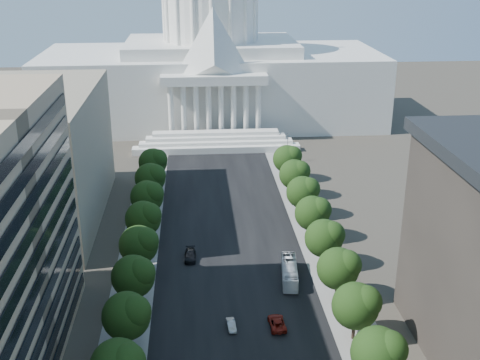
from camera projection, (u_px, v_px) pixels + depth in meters
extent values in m
cube|color=black|center=(227.00, 230.00, 135.30)|extent=(30.00, 260.00, 0.01)
cube|color=gray|center=(142.00, 233.00, 133.91)|extent=(8.00, 260.00, 0.02)
cube|color=gray|center=(310.00, 227.00, 136.70)|extent=(8.00, 260.00, 0.02)
cube|color=white|center=(212.00, 86.00, 219.27)|extent=(120.00, 50.00, 25.00)
cube|color=white|center=(211.00, 46.00, 214.08)|extent=(60.00, 40.00, 4.00)
cube|color=white|center=(214.00, 79.00, 191.27)|extent=(34.00, 8.00, 3.00)
cylinder|color=white|center=(210.00, 17.00, 210.50)|extent=(32.00, 32.00, 16.00)
cube|color=gray|center=(12.00, 158.00, 135.73)|extent=(38.00, 52.00, 30.00)
cylinder|color=#33261C|center=(128.00, 341.00, 94.36)|extent=(0.56, 0.56, 2.94)
sphere|color=black|center=(126.00, 316.00, 92.68)|extent=(7.60, 7.60, 7.60)
sphere|color=black|center=(134.00, 312.00, 91.66)|extent=(5.32, 5.32, 5.32)
cylinder|color=#33261C|center=(135.00, 300.00, 105.53)|extent=(0.56, 0.56, 2.94)
sphere|color=black|center=(133.00, 276.00, 103.85)|extent=(7.60, 7.60, 7.60)
sphere|color=black|center=(140.00, 273.00, 102.83)|extent=(5.32, 5.32, 5.32)
cylinder|color=#33261C|center=(140.00, 266.00, 116.70)|extent=(0.56, 0.56, 2.94)
sphere|color=black|center=(139.00, 245.00, 115.02)|extent=(7.60, 7.60, 7.60)
sphere|color=black|center=(145.00, 241.00, 114.00)|extent=(5.32, 5.32, 5.32)
cylinder|color=#33261C|center=(144.00, 239.00, 127.87)|extent=(0.56, 0.56, 2.94)
sphere|color=black|center=(143.00, 219.00, 126.19)|extent=(7.60, 7.60, 7.60)
sphere|color=black|center=(149.00, 215.00, 125.18)|extent=(5.32, 5.32, 5.32)
cylinder|color=#33261C|center=(148.00, 216.00, 139.05)|extent=(0.56, 0.56, 2.94)
sphere|color=black|center=(147.00, 197.00, 137.36)|extent=(7.60, 7.60, 7.60)
sphere|color=black|center=(152.00, 193.00, 136.35)|extent=(5.32, 5.32, 5.32)
cylinder|color=#33261C|center=(151.00, 196.00, 150.22)|extent=(0.56, 0.56, 2.94)
sphere|color=black|center=(150.00, 178.00, 148.53)|extent=(7.60, 7.60, 7.60)
sphere|color=black|center=(155.00, 175.00, 147.52)|extent=(5.32, 5.32, 5.32)
cylinder|color=#33261C|center=(154.00, 179.00, 161.39)|extent=(0.56, 0.56, 2.94)
sphere|color=black|center=(153.00, 162.00, 159.71)|extent=(7.60, 7.60, 7.60)
sphere|color=black|center=(157.00, 159.00, 158.69)|extent=(5.32, 5.32, 5.32)
sphere|color=black|center=(377.00, 353.00, 84.15)|extent=(7.60, 7.60, 7.60)
sphere|color=black|center=(389.00, 349.00, 83.13)|extent=(5.32, 5.32, 5.32)
cylinder|color=#33261C|center=(353.00, 331.00, 97.00)|extent=(0.56, 0.56, 2.94)
sphere|color=black|center=(355.00, 306.00, 95.32)|extent=(7.60, 7.60, 7.60)
sphere|color=black|center=(365.00, 302.00, 94.30)|extent=(5.32, 5.32, 5.32)
cylinder|color=#33261C|center=(336.00, 291.00, 108.17)|extent=(0.56, 0.56, 2.94)
sphere|color=black|center=(338.00, 268.00, 106.49)|extent=(7.60, 7.60, 7.60)
sphere|color=black|center=(347.00, 265.00, 105.47)|extent=(5.32, 5.32, 5.32)
cylinder|color=#33261C|center=(323.00, 259.00, 119.34)|extent=(0.56, 0.56, 2.94)
sphere|color=black|center=(324.00, 238.00, 117.66)|extent=(7.60, 7.60, 7.60)
sphere|color=black|center=(332.00, 234.00, 116.64)|extent=(5.32, 5.32, 5.32)
cylinder|color=#33261C|center=(311.00, 233.00, 130.51)|extent=(0.56, 0.56, 2.94)
sphere|color=black|center=(312.00, 213.00, 128.83)|extent=(7.60, 7.60, 7.60)
sphere|color=black|center=(319.00, 210.00, 127.81)|extent=(5.32, 5.32, 5.32)
cylinder|color=#33261C|center=(302.00, 211.00, 141.68)|extent=(0.56, 0.56, 2.94)
sphere|color=black|center=(302.00, 192.00, 140.00)|extent=(7.60, 7.60, 7.60)
sphere|color=black|center=(309.00, 189.00, 138.98)|extent=(5.32, 5.32, 5.32)
cylinder|color=#33261C|center=(293.00, 192.00, 152.85)|extent=(0.56, 0.56, 2.94)
sphere|color=black|center=(294.00, 174.00, 151.17)|extent=(7.60, 7.60, 7.60)
sphere|color=black|center=(300.00, 171.00, 150.15)|extent=(5.32, 5.32, 5.32)
cylinder|color=#33261C|center=(286.00, 175.00, 164.02)|extent=(0.56, 0.56, 2.94)
sphere|color=black|center=(287.00, 159.00, 162.34)|extent=(7.60, 7.60, 7.60)
sphere|color=black|center=(292.00, 156.00, 161.32)|extent=(5.32, 5.32, 5.32)
cylinder|color=gray|center=(390.00, 341.00, 82.37)|extent=(2.40, 0.14, 0.14)
sphere|color=gray|center=(382.00, 342.00, 82.32)|extent=(0.44, 0.44, 0.44)
cylinder|color=gray|center=(351.00, 276.00, 107.27)|extent=(0.18, 0.18, 9.00)
cylinder|color=gray|center=(346.00, 255.00, 105.64)|extent=(2.40, 0.14, 0.14)
sphere|color=gray|center=(340.00, 256.00, 105.60)|extent=(0.44, 0.44, 0.44)
cylinder|color=gray|center=(322.00, 218.00, 130.54)|extent=(0.18, 0.18, 9.00)
cylinder|color=gray|center=(318.00, 200.00, 128.91)|extent=(2.40, 0.14, 0.14)
sphere|color=gray|center=(313.00, 200.00, 128.87)|extent=(0.44, 0.44, 0.44)
cylinder|color=gray|center=(302.00, 177.00, 153.81)|extent=(0.18, 0.18, 9.00)
cylinder|color=gray|center=(298.00, 162.00, 152.19)|extent=(2.40, 0.14, 0.14)
sphere|color=gray|center=(294.00, 162.00, 152.14)|extent=(0.44, 0.44, 0.44)
cylinder|color=gray|center=(287.00, 148.00, 177.09)|extent=(0.18, 0.18, 9.00)
cylinder|color=gray|center=(284.00, 134.00, 175.46)|extent=(2.40, 0.14, 0.14)
sphere|color=gray|center=(280.00, 134.00, 175.41)|extent=(0.44, 0.44, 0.44)
imported|color=#A2A4A9|center=(231.00, 325.00, 99.87)|extent=(1.67, 3.95, 1.27)
imported|color=maroon|center=(277.00, 323.00, 100.23)|extent=(2.83, 5.69, 1.55)
imported|color=black|center=(190.00, 256.00, 122.20)|extent=(2.39, 5.68, 1.64)
imported|color=silver|center=(290.00, 272.00, 114.38)|extent=(4.06, 12.05, 3.29)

